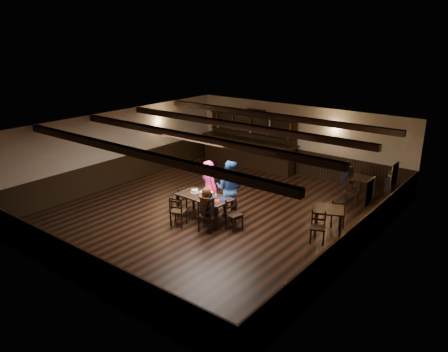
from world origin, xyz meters
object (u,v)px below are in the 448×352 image
Objects in this scene: cake at (195,191)px; bar_counter at (249,149)px; chair_near_left at (177,210)px; man_blue at (229,189)px; woman_pink at (209,188)px; chair_near_right at (206,214)px; dining_table at (204,198)px.

bar_counter reaches higher than cake.
man_blue reaches higher than chair_near_left.
cake is 5.47m from bar_counter.
man_blue reaches higher than cake.
woman_pink is at bearing -68.42° from bar_counter.
woman_pink is 5.24m from bar_counter.
chair_near_right is at bearing 137.47° from woman_pink.
chair_near_right reaches higher than chair_near_left.
chair_near_left is at bearing -111.28° from dining_table.
cake is at bearing 63.00° from woman_pink.
bar_counter reaches higher than chair_near_right.
cake is (-0.43, 0.05, 0.11)m from dining_table.
bar_counter is at bearing 111.54° from dining_table.
woman_pink is at bearing 7.37° from man_blue.
chair_near_left is 0.20× the size of bar_counter.
dining_table is 0.90m from chair_near_left.
cake is at bearing 146.57° from chair_near_right.
bar_counter is (-2.66, 5.88, 0.19)m from chair_near_right.
woman_pink reaches higher than cake.
bar_counter is at bearing 114.33° from chair_near_right.
chair_near_left is 1.28m from woman_pink.
man_blue is (-0.18, 1.28, 0.34)m from chair_near_right.
woman_pink is at bearing 51.45° from cake.
man_blue reaches higher than woman_pink.
dining_table is at bearing -68.46° from bar_counter.
chair_near_left is 3.43× the size of cake.
chair_near_left is 0.50× the size of man_blue.
cake is at bearing 17.87° from man_blue.
dining_table is 1.88× the size of chair_near_left.
chair_near_right is 0.54× the size of woman_pink.
chair_near_left is 1.70m from man_blue.
dining_table is 0.95× the size of man_blue.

